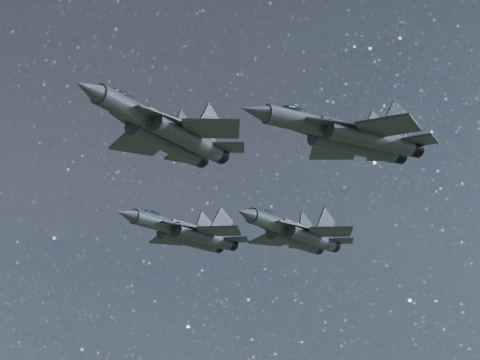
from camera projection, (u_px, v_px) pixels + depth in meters
jet_lead at (166, 131)px, 64.20m from camera, size 18.25×12.13×4.64m
jet_left at (187, 233)px, 82.98m from camera, size 17.40×11.86×4.37m
jet_right at (348, 136)px, 60.14m from camera, size 16.59×11.59×4.18m
jet_slot at (295, 233)px, 85.00m from camera, size 18.41×12.42×4.64m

